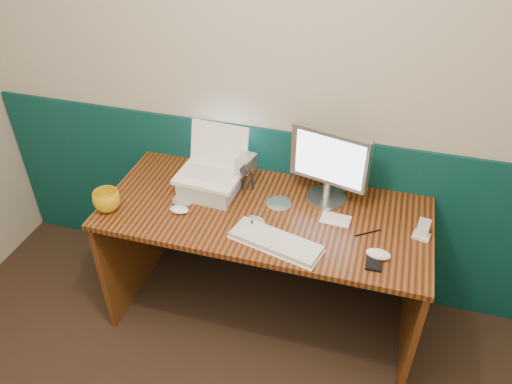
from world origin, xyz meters
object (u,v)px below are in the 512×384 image
(monitor, at_px, (329,167))
(keyboard, at_px, (276,242))
(mug, at_px, (107,201))
(desk, at_px, (264,266))
(camcorder, at_px, (246,175))
(laptop, at_px, (208,156))

(monitor, relative_size, keyboard, 0.93)
(monitor, bearing_deg, mug, -145.04)
(desk, relative_size, camcorder, 8.43)
(desk, distance_m, keyboard, 0.46)
(monitor, distance_m, mug, 1.09)
(desk, xyz_separation_m, camcorder, (-0.14, 0.14, 0.47))
(camcorder, bearing_deg, keyboard, -44.30)
(laptop, xyz_separation_m, mug, (-0.43, -0.27, -0.17))
(mug, bearing_deg, monitor, 20.68)
(laptop, bearing_deg, desk, -8.91)
(mug, relative_size, camcorder, 0.70)
(laptop, bearing_deg, keyboard, -30.89)
(monitor, xyz_separation_m, keyboard, (-0.16, -0.40, -0.18))
(mug, distance_m, camcorder, 0.70)
(laptop, distance_m, camcorder, 0.23)
(laptop, xyz_separation_m, camcorder, (0.17, 0.07, -0.13))
(desk, bearing_deg, camcorder, 133.84)
(desk, height_order, keyboard, keyboard)
(desk, bearing_deg, mug, -164.75)
(laptop, height_order, monitor, monitor)
(laptop, bearing_deg, mug, -144.59)
(keyboard, bearing_deg, monitor, 82.48)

